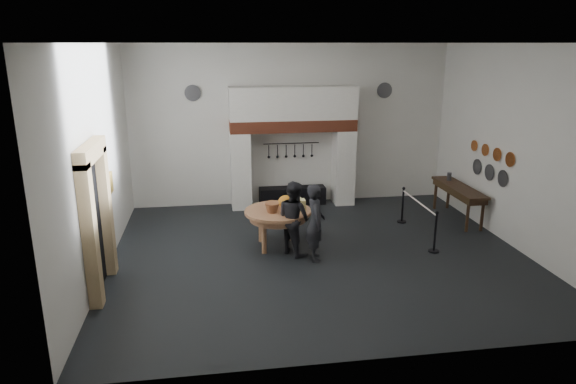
{
  "coord_description": "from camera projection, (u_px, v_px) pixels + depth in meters",
  "views": [
    {
      "loc": [
        -2.25,
        -10.33,
        4.5
      ],
      "look_at": [
        -0.63,
        0.37,
        1.35
      ],
      "focal_mm": 32.0,
      "sensor_mm": 36.0,
      "label": 1
    }
  ],
  "objects": [
    {
      "name": "copper_pan_b",
      "position": [
        497.0,
        154.0,
        12.19
      ],
      "size": [
        0.03,
        0.32,
        0.32
      ],
      "primitive_type": "cylinder",
      "rotation": [
        0.0,
        1.57,
        0.0
      ],
      "color": "#C6662D",
      "rests_on": "wall_right"
    },
    {
      "name": "barrier_post_near",
      "position": [
        435.0,
        233.0,
        11.37
      ],
      "size": [
        0.05,
        0.05,
        0.9
      ],
      "primitive_type": "cylinder",
      "color": "black",
      "rests_on": "floor"
    },
    {
      "name": "wall_back",
      "position": [
        291.0,
        125.0,
        14.55
      ],
      "size": [
        9.0,
        0.02,
        4.5
      ],
      "primitive_type": "cube",
      "color": "silver",
      "rests_on": "floor"
    },
    {
      "name": "pumpkin",
      "position": [
        286.0,
        202.0,
        11.64
      ],
      "size": [
        0.36,
        0.36,
        0.31
      ],
      "primitive_type": "ellipsoid",
      "color": "orange",
      "rests_on": "work_table"
    },
    {
      "name": "pewter_plate_left",
      "position": [
        503.0,
        178.0,
        12.0
      ],
      "size": [
        0.03,
        0.4,
        0.4
      ],
      "primitive_type": "cylinder",
      "rotation": [
        0.0,
        1.57,
        0.0
      ],
      "color": "#4C4C51",
      "rests_on": "wall_right"
    },
    {
      "name": "pewter_plate_right",
      "position": [
        477.0,
        167.0,
        13.14
      ],
      "size": [
        0.03,
        0.4,
        0.4
      ],
      "primitive_type": "cylinder",
      "rotation": [
        0.0,
        1.57,
        0.0
      ],
      "color": "#4C4C51",
      "rests_on": "wall_right"
    },
    {
      "name": "wicker_basket",
      "position": [
        272.0,
        208.0,
        11.37
      ],
      "size": [
        0.39,
        0.39,
        0.22
      ],
      "primitive_type": "cone",
      "rotation": [
        3.14,
        0.0,
        -0.26
      ],
      "color": "#9D5E39",
      "rests_on": "work_table"
    },
    {
      "name": "wall_right",
      "position": [
        518.0,
        148.0,
        11.4
      ],
      "size": [
        0.02,
        8.0,
        4.5
      ],
      "primitive_type": "cube",
      "color": "silver",
      "rests_on": "floor"
    },
    {
      "name": "visitor_near",
      "position": [
        315.0,
        222.0,
        10.88
      ],
      "size": [
        0.44,
        0.64,
        1.68
      ],
      "primitive_type": "imported",
      "rotation": [
        0.0,
        0.0,
        1.51
      ],
      "color": "black",
      "rests_on": "floor"
    },
    {
      "name": "iron_range",
      "position": [
        292.0,
        196.0,
        14.85
      ],
      "size": [
        1.9,
        0.45,
        0.5
      ],
      "primitive_type": "cube",
      "color": "black",
      "rests_on": "floor"
    },
    {
      "name": "copper_pan_a",
      "position": [
        510.0,
        159.0,
        11.67
      ],
      "size": [
        0.03,
        0.34,
        0.34
      ],
      "primitive_type": "cylinder",
      "rotation": [
        0.0,
        1.57,
        0.0
      ],
      "color": "#C6662D",
      "rests_on": "wall_right"
    },
    {
      "name": "door_recess",
      "position": [
        94.0,
        226.0,
        9.44
      ],
      "size": [
        0.04,
        1.1,
        2.5
      ],
      "primitive_type": "cube",
      "color": "black",
      "rests_on": "floor"
    },
    {
      "name": "pewter_plate_mid",
      "position": [
        489.0,
        172.0,
        12.57
      ],
      "size": [
        0.03,
        0.4,
        0.4
      ],
      "primitive_type": "cylinder",
      "rotation": [
        0.0,
        1.57,
        0.0
      ],
      "color": "#4C4C51",
      "rests_on": "wall_right"
    },
    {
      "name": "cheese_block_small",
      "position": [
        297.0,
        202.0,
        11.84
      ],
      "size": [
        0.18,
        0.18,
        0.2
      ],
      "primitive_type": "cube",
      "color": "#F5F492",
      "rests_on": "work_table"
    },
    {
      "name": "pewter_plate_back_left",
      "position": [
        193.0,
        93.0,
        13.86
      ],
      "size": [
        0.44,
        0.03,
        0.44
      ],
      "primitive_type": "cylinder",
      "rotation": [
        1.57,
        0.0,
        0.0
      ],
      "color": "#4C4C51",
      "rests_on": "wall_back"
    },
    {
      "name": "door_jamb_near",
      "position": [
        90.0,
        237.0,
        8.78
      ],
      "size": [
        0.22,
        0.3,
        2.6
      ],
      "primitive_type": "cube",
      "color": "tan",
      "rests_on": "floor"
    },
    {
      "name": "copper_pan_c",
      "position": [
        485.0,
        150.0,
        12.72
      ],
      "size": [
        0.03,
        0.3,
        0.3
      ],
      "primitive_type": "cylinder",
      "rotation": [
        0.0,
        1.57,
        0.0
      ],
      "color": "#C6662D",
      "rests_on": "wall_right"
    },
    {
      "name": "barrier_rope",
      "position": [
        419.0,
        202.0,
        12.21
      ],
      "size": [
        0.04,
        2.0,
        0.04
      ],
      "primitive_type": "cylinder",
      "rotation": [
        1.57,
        0.0,
        0.0
      ],
      "color": "white",
      "rests_on": "barrier_post_near"
    },
    {
      "name": "pewter_jug",
      "position": [
        449.0,
        177.0,
        13.93
      ],
      "size": [
        0.12,
        0.12,
        0.22
      ],
      "primitive_type": "cylinder",
      "color": "#49494E",
      "rests_on": "side_table"
    },
    {
      "name": "pewter_plate_back_right",
      "position": [
        385.0,
        90.0,
        14.64
      ],
      "size": [
        0.44,
        0.03,
        0.44
      ],
      "primitive_type": "cylinder",
      "rotation": [
        1.57,
        0.0,
        0.0
      ],
      "color": "#4C4C51",
      "rests_on": "wall_back"
    },
    {
      "name": "visitor_far",
      "position": [
        294.0,
        218.0,
        11.21
      ],
      "size": [
        0.95,
        1.01,
        1.65
      ],
      "primitive_type": "imported",
      "rotation": [
        0.0,
        0.0,
        2.13
      ],
      "color": "#212227",
      "rests_on": "floor"
    },
    {
      "name": "utensil_rail",
      "position": [
        291.0,
        143.0,
        14.62
      ],
      "size": [
        1.6,
        0.02,
        0.02
      ],
      "primitive_type": "cylinder",
      "rotation": [
        0.0,
        1.57,
        0.0
      ],
      "color": "black",
      "rests_on": "wall_back"
    },
    {
      "name": "ceiling",
      "position": [
        323.0,
        43.0,
        10.13
      ],
      "size": [
        9.0,
        8.0,
        0.02
      ],
      "primitive_type": "cube",
      "color": "silver",
      "rests_on": "wall_back"
    },
    {
      "name": "floor",
      "position": [
        319.0,
        254.0,
        11.39
      ],
      "size": [
        9.0,
        8.0,
        0.02
      ],
      "primitive_type": "cube",
      "color": "black",
      "rests_on": "ground"
    },
    {
      "name": "door_lintel",
      "position": [
        90.0,
        152.0,
        9.07
      ],
      "size": [
        0.22,
        1.7,
        0.3
      ],
      "primitive_type": "cube",
      "color": "tan",
      "rests_on": "door_jamb_near"
    },
    {
      "name": "chimney_pier_right",
      "position": [
        343.0,
        167.0,
        14.76
      ],
      "size": [
        0.55,
        0.7,
        2.15
      ],
      "primitive_type": "cube",
      "color": "silver",
      "rests_on": "floor"
    },
    {
      "name": "work_table",
      "position": [
        278.0,
        212.0,
        11.57
      ],
      "size": [
        1.85,
        1.85,
        0.07
      ],
      "primitive_type": "cylinder",
      "rotation": [
        0.0,
        0.0,
        -0.26
      ],
      "color": "tan",
      "rests_on": "floor"
    },
    {
      "name": "side_table",
      "position": [
        459.0,
        187.0,
        13.4
      ],
      "size": [
        0.55,
        2.2,
        0.06
      ],
      "primitive_type": "cube",
      "color": "#352413",
      "rests_on": "floor"
    },
    {
      "name": "cheese_block_big",
      "position": [
        300.0,
        205.0,
        11.55
      ],
      "size": [
        0.22,
        0.22,
        0.24
      ],
      "primitive_type": "cube",
      "color": "#E8DE8A",
      "rests_on": "work_table"
    },
    {
      "name": "copper_pan_d",
      "position": [
        474.0,
        146.0,
        13.24
      ],
      "size": [
        0.03,
        0.28,
        0.28
      ],
      "primitive_type": "cylinder",
      "rotation": [
        0.0,
        1.57,
        0.0
      ],
      "color": "#C6662D",
      "rests_on": "wall_right"
    },
    {
      "name": "barrier_post_far",
      "position": [
        403.0,
        206.0,
        13.27
      ],
      "size": [
        0.05,
        0.05,
        0.9
      ],
      "primitive_type": "cylinder",
      "color": "black",
      "rests_on": "floor"
    },
    {
      "name": "hearth_brick_band",
      "position": [
        293.0,
        125.0,
        14.21
      ],
      "size": [
        3.5,
        0.72,
        0.32
      ],
      "primitive_type": "cube",
      "color": "#9E442B",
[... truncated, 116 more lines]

